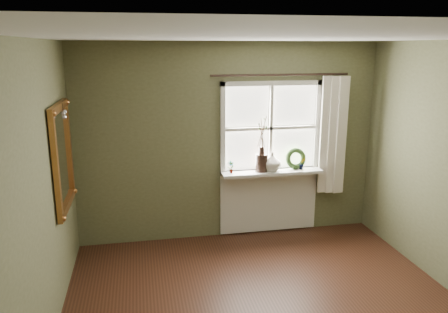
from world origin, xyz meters
TOP-DOWN VIEW (x-y plane):
  - ceiling at (0.00, 0.00)m, footprint 4.50×4.50m
  - wall_back at (0.00, 2.30)m, footprint 4.00×0.10m
  - wall_left at (-2.05, 0.00)m, footprint 0.10×4.50m
  - window_frame at (0.55, 2.23)m, footprint 1.36×0.06m
  - window_sill at (0.55, 2.12)m, footprint 1.36×0.26m
  - window_apron at (0.55, 2.23)m, footprint 1.36×0.04m
  - dark_jug at (0.40, 2.12)m, footprint 0.19×0.19m
  - cream_vase at (0.55, 2.12)m, footprint 0.26×0.26m
  - wreath at (0.89, 2.16)m, footprint 0.30×0.15m
  - potted_plant_left at (-0.01, 2.12)m, footprint 0.10×0.08m
  - potted_plant_right at (0.97, 2.12)m, footprint 0.09×0.07m
  - curtain at (1.39, 2.13)m, footprint 0.36×0.12m
  - curtain_rod at (0.65, 2.17)m, footprint 1.84×0.03m
  - gilt_mirror at (-1.96, 1.41)m, footprint 0.10×0.94m

SIDE VIEW (x-z plane):
  - window_apron at x=0.55m, z-range 0.02..0.90m
  - window_sill at x=0.55m, z-range 0.88..0.92m
  - potted_plant_right at x=0.97m, z-range 0.92..1.08m
  - potted_plant_left at x=-0.01m, z-range 0.92..1.08m
  - wreath at x=0.89m, z-range 0.88..1.18m
  - dark_jug at x=0.40m, z-range 0.92..1.16m
  - cream_vase at x=0.55m, z-range 0.92..1.17m
  - wall_back at x=0.00m, z-range 0.00..2.60m
  - wall_left at x=-2.05m, z-range 0.00..2.60m
  - curtain at x=1.39m, z-range 0.57..2.16m
  - gilt_mirror at x=-1.96m, z-range 0.86..1.98m
  - window_frame at x=0.55m, z-range 0.86..2.10m
  - curtain_rod at x=0.65m, z-range 2.16..2.20m
  - ceiling at x=0.00m, z-range 2.60..2.60m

